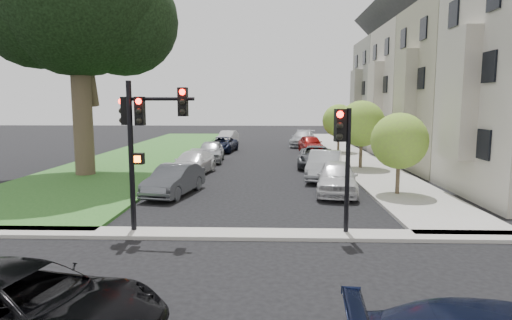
{
  "coord_description": "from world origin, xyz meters",
  "views": [
    {
      "loc": [
        0.53,
        -10.87,
        4.09
      ],
      "look_at": [
        0.0,
        5.0,
        2.0
      ],
      "focal_mm": 30.0,
      "sensor_mm": 36.0,
      "label": 1
    }
  ],
  "objects_px": {
    "small_tree_b": "(362,124)",
    "traffic_signal_secondary": "(344,148)",
    "car_parked_0": "(337,177)",
    "car_parked_8": "(222,145)",
    "car_parked_6": "(193,163)",
    "car_parked_9": "(228,138)",
    "car_parked_2": "(316,157)",
    "car_parked_5": "(174,180)",
    "car_parked_7": "(211,151)",
    "small_tree_c": "(339,121)",
    "car_parked_1": "(325,165)",
    "car_parked_3": "(311,144)",
    "traffic_signal_main": "(143,129)",
    "car_cross_near": "(23,307)",
    "car_parked_4": "(303,139)",
    "small_tree_a": "(399,141)"
  },
  "relations": [
    {
      "from": "small_tree_b",
      "to": "traffic_signal_secondary",
      "type": "bearing_deg",
      "value": -104.02
    },
    {
      "from": "car_parked_0",
      "to": "car_parked_8",
      "type": "bearing_deg",
      "value": 121.24
    },
    {
      "from": "small_tree_b",
      "to": "car_parked_6",
      "type": "bearing_deg",
      "value": -167.2
    },
    {
      "from": "car_parked_0",
      "to": "car_parked_6",
      "type": "relative_size",
      "value": 0.96
    },
    {
      "from": "car_parked_9",
      "to": "car_parked_2",
      "type": "bearing_deg",
      "value": -55.53
    },
    {
      "from": "car_parked_5",
      "to": "car_parked_6",
      "type": "height_order",
      "value": "car_parked_5"
    },
    {
      "from": "car_parked_0",
      "to": "car_parked_9",
      "type": "height_order",
      "value": "car_parked_0"
    },
    {
      "from": "car_parked_6",
      "to": "car_parked_9",
      "type": "height_order",
      "value": "car_parked_9"
    },
    {
      "from": "traffic_signal_secondary",
      "to": "car_parked_7",
      "type": "distance_m",
      "value": 18.28
    },
    {
      "from": "small_tree_c",
      "to": "car_parked_0",
      "type": "distance_m",
      "value": 16.62
    },
    {
      "from": "small_tree_c",
      "to": "car_parked_8",
      "type": "height_order",
      "value": "small_tree_c"
    },
    {
      "from": "car_parked_1",
      "to": "car_parked_3",
      "type": "height_order",
      "value": "car_parked_1"
    },
    {
      "from": "traffic_signal_main",
      "to": "car_cross_near",
      "type": "bearing_deg",
      "value": -91.87
    },
    {
      "from": "small_tree_c",
      "to": "car_parked_5",
      "type": "relative_size",
      "value": 0.98
    },
    {
      "from": "car_parked_6",
      "to": "car_parked_0",
      "type": "bearing_deg",
      "value": -25.35
    },
    {
      "from": "car_parked_2",
      "to": "car_parked_9",
      "type": "height_order",
      "value": "car_parked_2"
    },
    {
      "from": "car_parked_0",
      "to": "car_parked_3",
      "type": "relative_size",
      "value": 1.05
    },
    {
      "from": "small_tree_c",
      "to": "car_parked_4",
      "type": "relative_size",
      "value": 0.79
    },
    {
      "from": "car_parked_3",
      "to": "car_parked_5",
      "type": "distance_m",
      "value": 19.07
    },
    {
      "from": "small_tree_b",
      "to": "small_tree_c",
      "type": "bearing_deg",
      "value": 90.0
    },
    {
      "from": "car_parked_5",
      "to": "traffic_signal_secondary",
      "type": "bearing_deg",
      "value": -29.74
    },
    {
      "from": "car_parked_7",
      "to": "car_parked_6",
      "type": "bearing_deg",
      "value": -95.33
    },
    {
      "from": "car_parked_1",
      "to": "car_parked_5",
      "type": "relative_size",
      "value": 1.13
    },
    {
      "from": "car_parked_0",
      "to": "car_parked_6",
      "type": "distance_m",
      "value": 9.14
    },
    {
      "from": "small_tree_a",
      "to": "car_parked_9",
      "type": "height_order",
      "value": "small_tree_a"
    },
    {
      "from": "car_parked_4",
      "to": "car_parked_9",
      "type": "distance_m",
      "value": 7.77
    },
    {
      "from": "car_parked_4",
      "to": "car_parked_6",
      "type": "bearing_deg",
      "value": -103.1
    },
    {
      "from": "traffic_signal_secondary",
      "to": "car_parked_1",
      "type": "xyz_separation_m",
      "value": [
        0.72,
        10.08,
        -1.99
      ]
    },
    {
      "from": "car_parked_1",
      "to": "car_parked_8",
      "type": "height_order",
      "value": "car_parked_1"
    },
    {
      "from": "small_tree_a",
      "to": "traffic_signal_main",
      "type": "height_order",
      "value": "traffic_signal_main"
    },
    {
      "from": "car_cross_near",
      "to": "car_parked_7",
      "type": "bearing_deg",
      "value": 11.09
    },
    {
      "from": "small_tree_b",
      "to": "car_parked_5",
      "type": "distance_m",
      "value": 12.95
    },
    {
      "from": "car_parked_1",
      "to": "car_parked_9",
      "type": "bearing_deg",
      "value": 121.52
    },
    {
      "from": "traffic_signal_secondary",
      "to": "car_parked_3",
      "type": "distance_m",
      "value": 23.3
    },
    {
      "from": "car_cross_near",
      "to": "car_parked_2",
      "type": "height_order",
      "value": "car_cross_near"
    },
    {
      "from": "car_parked_1",
      "to": "car_parked_2",
      "type": "relative_size",
      "value": 0.96
    },
    {
      "from": "small_tree_b",
      "to": "car_parked_3",
      "type": "relative_size",
      "value": 1.01
    },
    {
      "from": "car_parked_1",
      "to": "car_parked_5",
      "type": "xyz_separation_m",
      "value": [
        -7.29,
        -4.31,
        -0.09
      ]
    },
    {
      "from": "small_tree_c",
      "to": "car_parked_9",
      "type": "xyz_separation_m",
      "value": [
        -10.02,
        7.69,
        -2.03
      ]
    },
    {
      "from": "car_parked_5",
      "to": "car_parked_9",
      "type": "xyz_separation_m",
      "value": [
        -0.02,
        24.49,
        -0.01
      ]
    },
    {
      "from": "car_parked_1",
      "to": "car_parked_8",
      "type": "distance_m",
      "value": 14.84
    },
    {
      "from": "car_parked_6",
      "to": "traffic_signal_secondary",
      "type": "bearing_deg",
      "value": -50.58
    },
    {
      "from": "small_tree_b",
      "to": "car_parked_6",
      "type": "height_order",
      "value": "small_tree_b"
    },
    {
      "from": "car_parked_1",
      "to": "car_parked_6",
      "type": "xyz_separation_m",
      "value": [
        -7.47,
        1.32,
        -0.1
      ]
    },
    {
      "from": "car_parked_4",
      "to": "car_parked_2",
      "type": "bearing_deg",
      "value": -79.48
    },
    {
      "from": "traffic_signal_secondary",
      "to": "car_parked_9",
      "type": "distance_m",
      "value": 31.04
    },
    {
      "from": "car_parked_3",
      "to": "car_cross_near",
      "type": "bearing_deg",
      "value": -109.77
    },
    {
      "from": "car_parked_5",
      "to": "car_parked_8",
      "type": "xyz_separation_m",
      "value": [
        0.19,
        17.33,
        -0.05
      ]
    },
    {
      "from": "small_tree_c",
      "to": "car_parked_9",
      "type": "bearing_deg",
      "value": 142.47
    },
    {
      "from": "small_tree_a",
      "to": "car_parked_0",
      "type": "bearing_deg",
      "value": 170.55
    }
  ]
}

